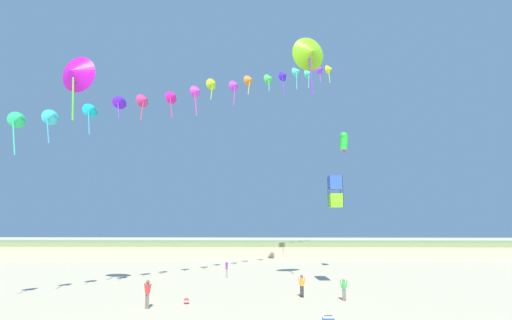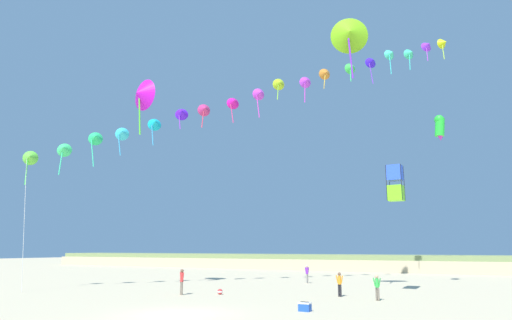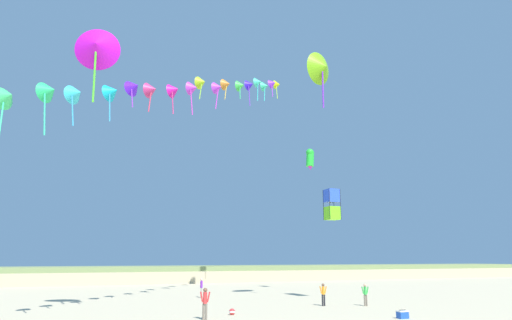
% 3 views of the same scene
% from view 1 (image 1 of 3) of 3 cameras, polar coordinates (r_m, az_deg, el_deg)
% --- Properties ---
extents(dune_ridge, '(120.00, 9.77, 2.13)m').
position_cam_1_polar(dune_ridge, '(63.85, 0.00, -12.51)').
color(dune_ridge, '#BFAE8B').
rests_on(dune_ridge, ground).
extents(person_near_left, '(0.52, 0.21, 1.49)m').
position_cam_1_polar(person_near_left, '(28.20, 12.45, -17.32)').
color(person_near_left, '#726656').
rests_on(person_near_left, ground).
extents(person_near_right, '(0.55, 0.36, 1.67)m').
position_cam_1_polar(person_near_right, '(25.98, -15.25, -17.74)').
color(person_near_right, '#726656').
rests_on(person_near_right, ground).
extents(person_mid_center, '(0.24, 0.55, 1.57)m').
position_cam_1_polar(person_mid_center, '(38.51, -4.22, -15.11)').
color(person_mid_center, gray).
rests_on(person_mid_center, ground).
extents(person_far_left, '(0.53, 0.21, 1.51)m').
position_cam_1_polar(person_far_left, '(28.96, 6.56, -17.21)').
color(person_far_left, black).
rests_on(person_far_left, ground).
extents(kite_banner_string, '(28.39, 28.57, 24.85)m').
position_cam_1_polar(kite_banner_string, '(37.01, -7.13, 10.07)').
color(kite_banner_string, '#60CC3A').
extents(large_kite_low_lead, '(2.81, 1.36, 4.83)m').
position_cam_1_polar(large_kite_low_lead, '(31.82, -24.46, 11.31)').
color(large_kite_low_lead, '#CB12C4').
extents(large_kite_mid_trail, '(1.05, 1.05, 2.50)m').
position_cam_1_polar(large_kite_mid_trail, '(32.71, 11.26, -4.44)').
color(large_kite_mid_trail, '#73E51F').
extents(large_kite_high_solo, '(2.89, 1.92, 4.73)m').
position_cam_1_polar(large_kite_high_solo, '(32.46, 7.78, 14.98)').
color(large_kite_high_solo, '#74C018').
extents(large_kite_outer_drift, '(1.17, 1.11, 2.23)m').
position_cam_1_polar(large_kite_outer_drift, '(41.57, 12.45, 2.56)').
color(large_kite_outer_drift, green).
extents(beach_ball, '(0.36, 0.36, 0.36)m').
position_cam_1_polar(beach_ball, '(27.07, -9.93, -19.22)').
color(beach_ball, red).
rests_on(beach_ball, ground).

